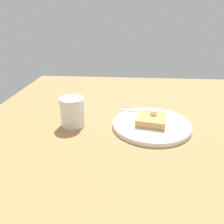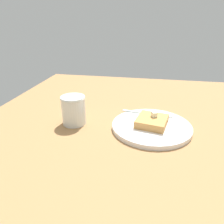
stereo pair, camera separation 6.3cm
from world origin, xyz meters
TOP-DOWN VIEW (x-y plane):
  - table_surface at (0.00, 0.00)cm, footprint 104.47×104.47cm
  - plate at (1.67, 1.25)cm, footprint 22.62×22.62cm
  - toast_slice_center at (1.67, 1.25)cm, footprint 10.19×9.74cm
  - butter_pat_primary at (0.87, 1.74)cm, footprint 1.93×1.89cm
  - fork at (-5.40, 0.68)cm, footprint 3.38×16.06cm
  - syrup_jar at (2.47, -21.71)cm, footprint 7.24×7.24cm

SIDE VIEW (x-z plane):
  - table_surface at x=0.00cm, z-range 0.00..2.13cm
  - plate at x=1.67cm, z-range 2.23..3.57cm
  - fork at x=-5.40cm, z-range 3.46..3.82cm
  - toast_slice_center at x=1.67cm, z-range 3.46..5.61cm
  - syrup_jar at x=2.47cm, z-range 1.73..10.30cm
  - butter_pat_primary at x=0.87cm, z-range 5.61..7.07cm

